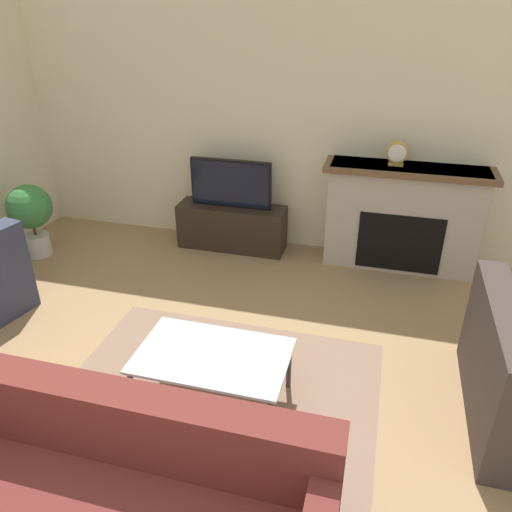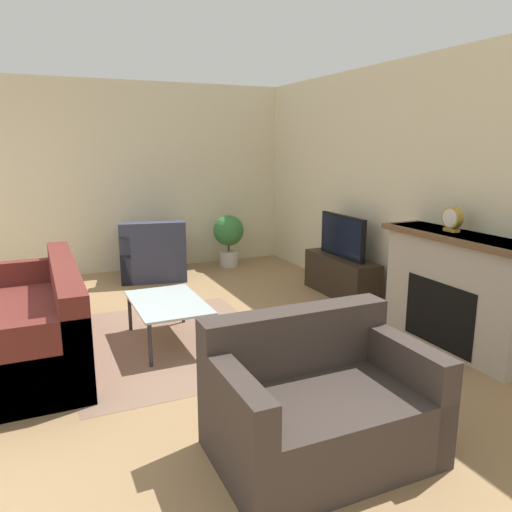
% 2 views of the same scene
% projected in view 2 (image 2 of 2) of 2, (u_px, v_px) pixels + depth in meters
% --- Properties ---
extents(wall_back, '(8.64, 0.06, 2.70)m').
position_uv_depth(wall_back, '(389.00, 188.00, 5.60)').
color(wall_back, beige).
rests_on(wall_back, ground_plane).
extents(wall_left, '(0.06, 7.50, 2.70)m').
position_uv_depth(wall_left, '(135.00, 178.00, 7.22)').
color(wall_left, beige).
rests_on(wall_left, ground_plane).
extents(area_rug, '(2.20, 1.83, 0.00)m').
position_uv_depth(area_rug, '(170.00, 341.00, 4.72)').
color(area_rug, '#896B56').
rests_on(area_rug, ground_plane).
extents(fireplace, '(1.59, 0.46, 1.05)m').
position_uv_depth(fireplace, '(457.00, 289.00, 4.50)').
color(fireplace, '#B2A899').
rests_on(fireplace, ground_plane).
extents(tv_stand, '(1.17, 0.35, 0.49)m').
position_uv_depth(tv_stand, '(341.00, 276.00, 6.12)').
color(tv_stand, '#2D2319').
rests_on(tv_stand, ground_plane).
extents(tv, '(0.87, 0.06, 0.51)m').
position_uv_depth(tv, '(342.00, 236.00, 6.01)').
color(tv, black).
rests_on(tv, tv_stand).
extents(couch_sectional, '(2.15, 0.94, 0.82)m').
position_uv_depth(couch_sectional, '(30.00, 327.00, 4.30)').
color(couch_sectional, '#5B231E').
rests_on(couch_sectional, ground_plane).
extents(couch_loveseat, '(0.86, 1.26, 0.82)m').
position_uv_depth(couch_loveseat, '(318.00, 407.00, 2.98)').
color(couch_loveseat, '#3D332D').
rests_on(couch_loveseat, ground_plane).
extents(armchair_by_window, '(0.97, 1.00, 0.82)m').
position_uv_depth(armchair_by_window, '(153.00, 257.00, 6.93)').
color(armchair_by_window, '#33384C').
rests_on(armchair_by_window, ground_plane).
extents(coffee_table, '(1.00, 0.63, 0.40)m').
position_uv_depth(coffee_table, '(168.00, 305.00, 4.64)').
color(coffee_table, '#333338').
rests_on(coffee_table, ground_plane).
extents(potted_plant, '(0.46, 0.46, 0.78)m').
position_uv_depth(potted_plant, '(229.00, 235.00, 7.54)').
color(potted_plant, beige).
rests_on(potted_plant, ground_plane).
extents(mantel_clock, '(0.20, 0.07, 0.23)m').
position_uv_depth(mantel_clock, '(452.00, 219.00, 4.48)').
color(mantel_clock, '#B79338').
rests_on(mantel_clock, fireplace).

